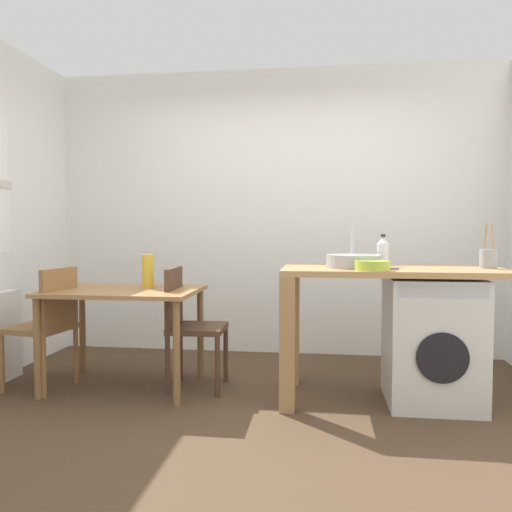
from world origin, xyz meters
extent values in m
plane|color=#4C3826|center=(0.00, 0.00, 0.00)|extent=(5.46, 5.46, 0.00)
cube|color=white|center=(0.00, 1.75, 1.35)|extent=(4.60, 0.10, 2.70)
cube|color=#9E7042|center=(-1.01, 0.49, 0.72)|extent=(1.10, 0.76, 0.03)
cylinder|color=brown|center=(-1.51, 0.16, 0.35)|extent=(0.05, 0.05, 0.71)
cylinder|color=brown|center=(-0.51, 0.16, 0.35)|extent=(0.05, 0.05, 0.71)
cylinder|color=brown|center=(-1.51, 0.82, 0.35)|extent=(0.05, 0.05, 0.71)
cylinder|color=brown|center=(-0.51, 0.82, 0.35)|extent=(0.05, 0.05, 0.71)
cube|color=olive|center=(-1.63, 0.39, 0.45)|extent=(0.46, 0.46, 0.04)
cube|color=olive|center=(-1.45, 0.36, 0.68)|extent=(0.09, 0.38, 0.45)
cylinder|color=olive|center=(-1.84, 0.24, 0.23)|extent=(0.04, 0.04, 0.45)
cylinder|color=olive|center=(-1.78, 0.60, 0.23)|extent=(0.04, 0.04, 0.45)
cylinder|color=olive|center=(-1.48, 0.19, 0.23)|extent=(0.04, 0.04, 0.45)
cylinder|color=olive|center=(-1.42, 0.54, 0.23)|extent=(0.04, 0.04, 0.45)
cube|color=#4C3323|center=(-0.46, 0.54, 0.45)|extent=(0.41, 0.41, 0.04)
cube|color=#4C3323|center=(-0.64, 0.54, 0.68)|extent=(0.05, 0.38, 0.45)
cylinder|color=#4C3323|center=(-0.28, 0.73, 0.23)|extent=(0.04, 0.04, 0.45)
cylinder|color=#4C3323|center=(-0.27, 0.37, 0.23)|extent=(0.04, 0.04, 0.45)
cylinder|color=#4C3323|center=(-0.64, 0.72, 0.23)|extent=(0.04, 0.04, 0.45)
cylinder|color=#4C3323|center=(-0.63, 0.36, 0.23)|extent=(0.04, 0.04, 0.45)
cube|color=tan|center=(0.93, 0.44, 0.90)|extent=(1.50, 0.68, 0.04)
cube|color=#A07749|center=(0.23, 0.15, 0.44)|extent=(0.10, 0.10, 0.88)
cube|color=#A07749|center=(0.23, 0.73, 0.44)|extent=(0.10, 0.10, 0.88)
cube|color=silver|center=(1.20, 0.44, 0.43)|extent=(0.60, 0.60, 0.86)
cylinder|color=black|center=(1.20, 0.14, 0.39)|extent=(0.32, 0.02, 0.32)
cube|color=#B2B2B7|center=(1.20, 0.14, 0.80)|extent=(0.54, 0.01, 0.08)
cylinder|color=#9EA0A5|center=(0.67, 0.44, 0.97)|extent=(0.38, 0.38, 0.09)
cylinder|color=#B2B2B7|center=(0.67, 0.62, 1.06)|extent=(0.02, 0.02, 0.28)
cylinder|color=silver|center=(0.88, 0.61, 1.00)|extent=(0.08, 0.08, 0.17)
cone|color=silver|center=(0.88, 0.61, 1.11)|extent=(0.07, 0.07, 0.05)
cylinder|color=#262626|center=(0.88, 0.61, 1.14)|extent=(0.03, 0.03, 0.02)
cylinder|color=#A8C63D|center=(0.77, 0.24, 0.95)|extent=(0.23, 0.23, 0.06)
cylinder|color=olive|center=(0.77, 0.24, 0.97)|extent=(0.18, 0.18, 0.03)
cylinder|color=gray|center=(1.56, 0.49, 0.99)|extent=(0.11, 0.11, 0.13)
cylinder|color=#99724C|center=(1.55, 0.50, 1.13)|extent=(0.01, 0.04, 0.18)
cylinder|color=#99724C|center=(1.58, 0.48, 1.13)|extent=(0.01, 0.05, 0.18)
cylinder|color=gold|center=(-0.86, 0.59, 0.87)|extent=(0.09, 0.09, 0.26)
cube|color=#B2B2B7|center=(0.88, 0.34, 0.92)|extent=(0.15, 0.06, 0.01)
cube|color=#262628|center=(0.88, 0.34, 0.92)|extent=(0.15, 0.06, 0.01)
camera|label=1|loc=(0.45, -3.03, 1.17)|focal=34.93mm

